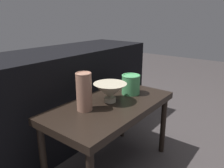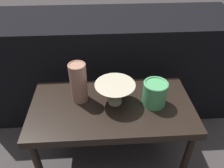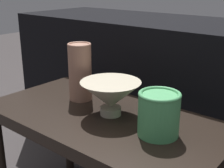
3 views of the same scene
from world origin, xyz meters
The scene contains 5 objects.
table centered at (0.00, 0.00, 0.39)m, with size 0.79×0.41×0.44m.
couch_backdrop centered at (0.00, 0.53, 0.34)m, with size 1.69×0.50×0.68m.
bowl centered at (0.02, 0.02, 0.51)m, with size 0.19×0.19×0.11m.
vase_textured_left centered at (-0.15, 0.06, 0.54)m, with size 0.08×0.08×0.20m.
vase_colorful_right centered at (0.21, 0.00, 0.50)m, with size 0.12×0.12×0.12m.
Camera 3 is at (0.61, -0.68, 0.85)m, focal length 50.00 mm.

